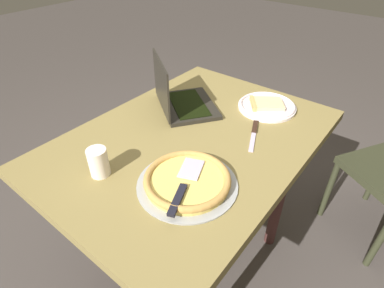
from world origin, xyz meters
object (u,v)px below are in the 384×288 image
at_px(table_knife, 254,132).
at_px(drink_cup, 98,162).
at_px(pizza_plate, 267,106).
at_px(pizza_tray, 187,181).
at_px(dining_table, 192,153).
at_px(laptop, 180,99).

height_order(table_knife, drink_cup, drink_cup).
height_order(pizza_plate, table_knife, pizza_plate).
height_order(pizza_tray, drink_cup, drink_cup).
bearing_deg(dining_table, laptop, 52.47).
height_order(dining_table, table_knife, table_knife).
relative_size(pizza_plate, table_knife, 1.29).
bearing_deg(drink_cup, pizza_tray, -62.35).
bearing_deg(pizza_tray, drink_cup, 117.65).
relative_size(laptop, pizza_plate, 1.45).
distance_m(laptop, table_knife, 0.38).
bearing_deg(pizza_plate, laptop, 128.60).
xyz_separation_m(dining_table, laptop, (0.14, 0.19, 0.14)).
xyz_separation_m(dining_table, pizza_plate, (0.40, -0.13, 0.10)).
xyz_separation_m(dining_table, table_knife, (0.18, -0.19, 0.09)).
relative_size(pizza_tray, table_knife, 1.63).
relative_size(dining_table, laptop, 3.08).
bearing_deg(laptop, drink_cup, -171.58).
relative_size(laptop, pizza_tray, 1.14).
height_order(dining_table, pizza_tray, pizza_tray).
bearing_deg(drink_cup, pizza_plate, -17.32).
xyz_separation_m(pizza_tray, table_knife, (0.41, -0.02, -0.02)).
bearing_deg(pizza_tray, dining_table, 35.01).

